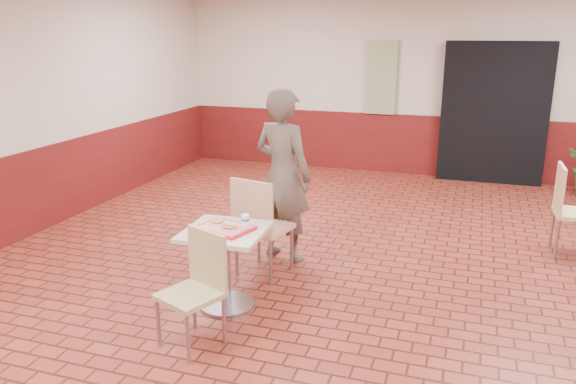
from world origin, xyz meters
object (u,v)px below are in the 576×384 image
(chair_second_left, at_px, (570,206))
(chair_main_back, at_px, (259,222))
(serving_tray, at_px, (225,228))
(long_john_donut, at_px, (230,226))
(chair_main_front, at_px, (197,283))
(paper_cup, at_px, (245,220))
(customer, at_px, (283,175))
(main_table, at_px, (226,255))
(ring_donut, at_px, (218,220))

(chair_second_left, bearing_deg, chair_main_back, 117.30)
(serving_tray, relative_size, long_john_donut, 2.96)
(chair_main_front, xyz_separation_m, paper_cup, (0.11, 0.71, 0.29))
(chair_main_front, bearing_deg, serving_tray, 116.25)
(chair_main_back, relative_size, customer, 0.56)
(chair_second_left, bearing_deg, main_table, 126.21)
(chair_main_front, relative_size, chair_main_back, 0.89)
(chair_main_back, bearing_deg, serving_tray, 98.49)
(paper_cup, bearing_deg, customer, 92.23)
(customer, relative_size, serving_tray, 4.12)
(chair_main_front, relative_size, serving_tray, 2.03)
(ring_donut, bearing_deg, paper_cup, 3.26)
(main_table, relative_size, paper_cup, 7.87)
(ring_donut, bearing_deg, serving_tray, -38.27)
(chair_main_front, distance_m, long_john_donut, 0.64)
(chair_main_front, xyz_separation_m, serving_tray, (-0.04, 0.61, 0.23))
(chair_main_front, distance_m, customer, 1.88)
(serving_tray, xyz_separation_m, ring_donut, (-0.11, 0.08, 0.03))
(paper_cup, bearing_deg, long_john_donut, -125.64)
(main_table, distance_m, chair_main_front, 0.61)
(customer, distance_m, serving_tray, 1.24)
(ring_donut, height_order, chair_second_left, chair_second_left)
(customer, bearing_deg, ring_donut, 96.06)
(serving_tray, distance_m, chair_second_left, 3.76)
(chair_main_back, relative_size, ring_donut, 9.52)
(ring_donut, bearing_deg, chair_main_front, -77.98)
(chair_main_back, bearing_deg, chair_second_left, -139.43)
(chair_main_back, relative_size, chair_second_left, 1.03)
(customer, relative_size, ring_donut, 17.12)
(ring_donut, relative_size, paper_cup, 1.16)
(customer, relative_size, long_john_donut, 12.22)
(long_john_donut, relative_size, chair_second_left, 0.15)
(chair_main_back, height_order, ring_donut, chair_main_back)
(main_table, distance_m, chair_second_left, 3.76)
(ring_donut, bearing_deg, main_table, -38.27)
(serving_tray, bearing_deg, main_table, -90.00)
(chair_main_back, xyz_separation_m, chair_second_left, (2.94, 1.60, -0.02))
(customer, xyz_separation_m, long_john_donut, (-0.05, -1.25, -0.14))
(chair_main_back, height_order, paper_cup, chair_main_back)
(chair_main_back, relative_size, paper_cup, 11.08)
(chair_main_front, relative_size, long_john_donut, 6.02)
(customer, xyz_separation_m, ring_donut, (-0.21, -1.14, -0.15))
(chair_main_back, relative_size, long_john_donut, 6.80)
(paper_cup, bearing_deg, chair_main_back, 100.23)
(chair_main_front, distance_m, serving_tray, 0.65)
(main_table, bearing_deg, ring_donut, 141.73)
(main_table, relative_size, chair_main_back, 0.71)
(serving_tray, relative_size, chair_second_left, 0.45)
(long_john_donut, bearing_deg, chair_second_left, 38.30)
(long_john_donut, bearing_deg, chair_main_front, -91.57)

